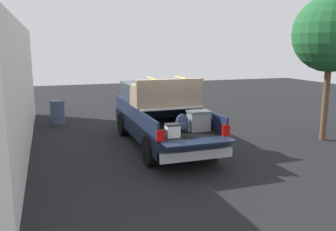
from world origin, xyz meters
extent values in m
plane|color=black|center=(0.00, 0.00, 0.00)|extent=(40.00, 40.00, 0.00)
cube|color=#162138|center=(0.00, 0.00, 0.62)|extent=(5.50, 1.92, 0.46)
cube|color=black|center=(-1.20, 0.00, 0.87)|extent=(2.80, 1.80, 0.04)
cube|color=#162138|center=(-1.20, 0.93, 1.10)|extent=(2.80, 0.06, 0.50)
cube|color=#162138|center=(-1.20, -0.93, 1.10)|extent=(2.80, 0.06, 0.50)
cube|color=#162138|center=(0.17, 0.00, 1.10)|extent=(0.06, 1.80, 0.50)
cube|color=#162138|center=(-2.88, 0.00, 0.87)|extent=(0.55, 1.80, 0.04)
cube|color=#B2B2B7|center=(-0.43, 0.00, 1.37)|extent=(1.25, 1.92, 0.04)
cube|color=#162138|center=(1.35, 0.00, 1.10)|extent=(2.30, 1.92, 0.50)
cube|color=#2D3842|center=(1.25, 0.00, 1.63)|extent=(1.94, 1.76, 0.57)
cube|color=#162138|center=(2.70, 0.00, 1.04)|extent=(0.40, 1.82, 0.38)
cube|color=#B2B2B7|center=(-2.72, 0.00, 0.51)|extent=(0.24, 1.92, 0.24)
cube|color=red|center=(-2.62, 0.88, 1.03)|extent=(0.06, 0.20, 0.28)
cube|color=red|center=(-2.62, -0.88, 1.03)|extent=(0.06, 0.20, 0.28)
cylinder|color=black|center=(1.75, 0.88, 0.41)|extent=(0.81, 0.30, 0.81)
cylinder|color=black|center=(1.75, -0.88, 0.41)|extent=(0.81, 0.30, 0.81)
cylinder|color=black|center=(-1.75, 0.88, 0.41)|extent=(0.81, 0.30, 0.81)
cylinder|color=black|center=(-1.75, -0.88, 0.41)|extent=(0.81, 0.30, 0.81)
cube|color=slate|center=(-1.86, -0.45, 1.14)|extent=(0.40, 0.55, 0.50)
cube|color=#505359|center=(-1.86, -0.45, 1.41)|extent=(0.44, 0.59, 0.05)
ellipsoid|color=#283351|center=(-1.86, 0.03, 1.13)|extent=(0.20, 0.37, 0.49)
ellipsoid|color=#283351|center=(-1.97, 0.03, 1.06)|extent=(0.09, 0.26, 0.21)
cube|color=white|center=(-2.30, 0.46, 1.04)|extent=(0.26, 0.34, 0.30)
cube|color=#262628|center=(-2.30, 0.46, 1.21)|extent=(0.28, 0.36, 0.04)
cube|color=#84705B|center=(-0.43, 0.00, 1.60)|extent=(0.90, 2.04, 0.42)
cube|color=#84705B|center=(-0.80, 0.00, 2.01)|extent=(0.16, 2.04, 0.40)
cube|color=#84705B|center=(-0.38, 0.92, 1.92)|extent=(0.66, 0.20, 0.22)
cube|color=#84705B|center=(-0.38, -0.92, 1.92)|extent=(0.66, 0.20, 0.22)
cube|color=yellow|center=(-0.43, 0.46, 2.22)|extent=(1.00, 0.03, 0.02)
cube|color=yellow|center=(-0.43, -0.46, 2.22)|extent=(1.00, 0.03, 0.02)
cube|color=white|center=(1.13, 4.18, 1.91)|extent=(11.90, 0.36, 3.81)
cylinder|color=brown|center=(-1.11, -5.40, 1.40)|extent=(0.21, 0.21, 2.80)
sphere|color=#1F5B2D|center=(-1.11, -5.40, 3.55)|extent=(2.48, 2.48, 2.48)
cylinder|color=#3F4C66|center=(4.47, 3.05, 0.45)|extent=(0.56, 0.56, 0.90)
cylinder|color=#3F4C66|center=(4.47, 3.05, 0.94)|extent=(0.60, 0.60, 0.08)
camera|label=1|loc=(-10.46, 3.38, 3.13)|focal=37.80mm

